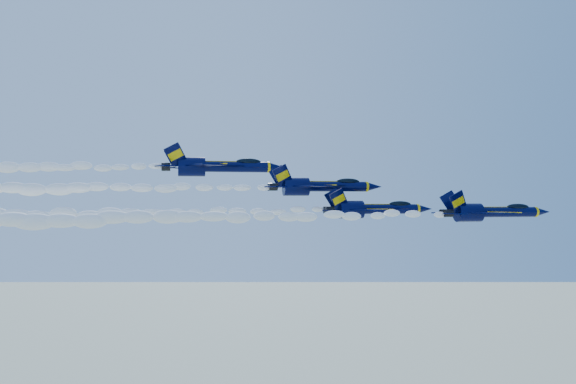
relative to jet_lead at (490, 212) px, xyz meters
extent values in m
cylinder|color=black|center=(2.43, 0.00, -0.06)|extent=(7.77, 1.29, 1.29)
ellipsoid|color=black|center=(-3.00, 0.00, -0.10)|extent=(1.35, 2.33, 5.52)
cone|color=black|center=(7.44, 0.00, -0.06)|extent=(2.24, 1.29, 1.29)
cylinder|color=yellow|center=(6.41, 0.00, -0.06)|extent=(0.30, 1.35, 1.35)
ellipsoid|color=black|center=(3.90, 0.00, 0.59)|extent=(3.11, 1.01, 0.85)
cube|color=yellow|center=(3.90, 0.00, 0.33)|extent=(3.63, 0.86, 0.16)
cube|color=black|center=(-1.45, -3.45, -0.06)|extent=(4.63, 5.49, 0.16)
cube|color=black|center=(-1.45, 3.45, -0.06)|extent=(4.63, 5.49, 0.16)
cube|color=yellow|center=(-0.24, -3.45, 0.03)|extent=(2.08, 4.32, 0.09)
cube|color=yellow|center=(-0.24, 3.45, 0.03)|extent=(2.08, 4.32, 0.09)
cube|color=black|center=(-4.90, -0.91, 1.24)|extent=(2.81, 0.89, 3.03)
cube|color=black|center=(-4.90, 0.91, 1.24)|extent=(2.81, 0.89, 3.03)
cylinder|color=black|center=(-6.02, -0.56, -0.14)|extent=(1.04, 0.95, 0.95)
cylinder|color=black|center=(-6.02, 0.56, -0.14)|extent=(1.04, 0.95, 0.95)
cube|color=yellow|center=(-0.15, 0.00, 0.62)|extent=(9.50, 0.30, 0.07)
ellipsoid|color=white|center=(-33.82, 0.00, -0.44)|extent=(54.72, 1.92, 1.73)
cylinder|color=black|center=(-9.81, 9.19, 0.18)|extent=(8.09, 1.35, 1.35)
ellipsoid|color=black|center=(-15.48, 9.19, 0.14)|extent=(1.40, 2.43, 5.76)
cone|color=black|center=(-4.60, 9.19, 0.18)|extent=(2.34, 1.35, 1.35)
cylinder|color=yellow|center=(-5.68, 9.19, 0.18)|extent=(0.31, 1.40, 1.40)
ellipsoid|color=black|center=(-8.28, 9.19, 0.86)|extent=(3.24, 1.05, 0.89)
cube|color=yellow|center=(-8.28, 9.19, 0.59)|extent=(3.78, 0.90, 0.16)
cube|color=black|center=(-13.86, 5.59, 0.18)|extent=(4.82, 5.72, 0.16)
cube|color=black|center=(-13.86, 12.79, 0.18)|extent=(4.82, 5.72, 0.16)
cube|color=yellow|center=(-12.60, 5.59, 0.27)|extent=(2.17, 4.50, 0.09)
cube|color=yellow|center=(-12.60, 12.79, 0.27)|extent=(2.17, 4.50, 0.09)
cube|color=black|center=(-17.46, 8.24, 1.53)|extent=(2.93, 0.93, 3.15)
cube|color=black|center=(-17.46, 10.13, 1.53)|extent=(2.93, 0.93, 3.15)
cylinder|color=black|center=(-18.63, 8.60, 0.09)|extent=(1.08, 0.99, 0.99)
cylinder|color=black|center=(-18.63, 9.77, 0.09)|extent=(1.08, 0.99, 0.99)
cube|color=yellow|center=(-12.51, 9.19, 0.89)|extent=(9.89, 0.31, 0.07)
ellipsoid|color=white|center=(-46.44, 9.19, -0.21)|extent=(54.72, 2.01, 1.80)
cylinder|color=black|center=(-16.26, 13.10, 3.37)|extent=(8.66, 1.44, 1.44)
ellipsoid|color=black|center=(-22.32, 13.10, 3.32)|extent=(1.50, 2.60, 6.16)
cone|color=black|center=(-10.68, 13.10, 3.37)|extent=(2.50, 1.44, 1.44)
cylinder|color=yellow|center=(-11.83, 13.10, 3.37)|extent=(0.34, 1.50, 1.50)
ellipsoid|color=black|center=(-14.62, 13.10, 4.09)|extent=(3.46, 1.13, 0.95)
cube|color=yellow|center=(-14.62, 13.10, 3.80)|extent=(4.04, 0.96, 0.17)
cube|color=black|center=(-20.58, 9.25, 3.37)|extent=(5.16, 6.11, 0.17)
cube|color=black|center=(-20.58, 16.95, 3.37)|extent=(5.16, 6.11, 0.17)
cube|color=yellow|center=(-19.24, 9.25, 3.46)|extent=(2.32, 4.82, 0.10)
cube|color=yellow|center=(-19.24, 16.95, 3.46)|extent=(2.32, 4.82, 0.10)
cube|color=black|center=(-24.43, 12.09, 4.81)|extent=(3.13, 0.99, 3.37)
cube|color=black|center=(-24.43, 14.11, 4.81)|extent=(3.13, 0.99, 3.37)
cylinder|color=black|center=(-25.68, 12.47, 3.27)|extent=(1.15, 1.06, 1.06)
cylinder|color=black|center=(-25.68, 13.72, 3.27)|extent=(1.15, 1.06, 1.06)
cube|color=yellow|center=(-19.14, 13.10, 4.12)|extent=(10.58, 0.34, 0.08)
ellipsoid|color=white|center=(-53.52, 13.10, 2.97)|extent=(54.72, 2.15, 1.93)
cylinder|color=black|center=(-29.22, 26.74, 6.77)|extent=(10.33, 1.72, 1.72)
ellipsoid|color=black|center=(-36.45, 26.74, 6.71)|extent=(1.79, 3.10, 7.35)
cone|color=black|center=(-22.56, 26.74, 6.77)|extent=(2.98, 1.72, 1.72)
cylinder|color=yellow|center=(-23.94, 26.74, 6.77)|extent=(0.40, 1.79, 1.79)
ellipsoid|color=black|center=(-27.27, 26.74, 7.63)|extent=(4.13, 1.34, 1.14)
cube|color=yellow|center=(-27.27, 26.74, 7.28)|extent=(4.82, 1.15, 0.21)
cube|color=black|center=(-34.38, 22.15, 6.77)|extent=(6.15, 7.29, 0.21)
cube|color=black|center=(-34.38, 31.33, 6.77)|extent=(6.15, 7.29, 0.21)
cube|color=yellow|center=(-32.78, 22.15, 6.88)|extent=(2.77, 5.75, 0.11)
cube|color=yellow|center=(-32.78, 31.33, 6.88)|extent=(2.77, 5.75, 0.11)
cube|color=black|center=(-38.97, 25.54, 8.49)|extent=(3.74, 1.18, 4.02)
cube|color=black|center=(-38.97, 27.95, 8.49)|extent=(3.74, 1.18, 4.02)
cylinder|color=black|center=(-40.47, 26.00, 6.65)|extent=(1.38, 1.26, 1.26)
cylinder|color=black|center=(-40.47, 27.49, 6.65)|extent=(1.38, 1.26, 1.26)
cube|color=yellow|center=(-32.66, 26.74, 7.66)|extent=(12.62, 0.40, 0.09)
camera|label=1|loc=(-39.45, -64.37, 1.86)|focal=35.00mm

